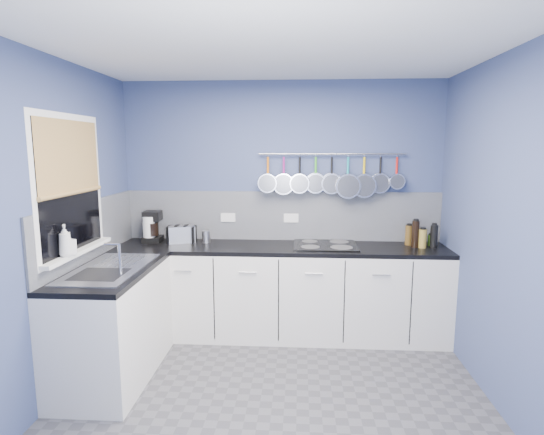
# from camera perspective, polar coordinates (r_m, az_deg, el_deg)

# --- Properties ---
(floor) EXTENTS (3.20, 3.00, 0.02)m
(floor) POSITION_cam_1_polar(r_m,az_deg,el_deg) (3.51, 0.05, -22.85)
(floor) COLOR #47474C
(floor) RESTS_ON ground
(ceiling) EXTENTS (3.20, 3.00, 0.02)m
(ceiling) POSITION_cam_1_polar(r_m,az_deg,el_deg) (3.05, 0.05, 21.65)
(ceiling) COLOR white
(ceiling) RESTS_ON ground
(wall_back) EXTENTS (3.20, 0.02, 2.50)m
(wall_back) POSITION_cam_1_polar(r_m,az_deg,el_deg) (4.53, 1.24, 1.51)
(wall_back) COLOR #3A4771
(wall_back) RESTS_ON ground
(wall_front) EXTENTS (3.20, 0.02, 2.50)m
(wall_front) POSITION_cam_1_polar(r_m,az_deg,el_deg) (1.59, -3.43, -12.93)
(wall_front) COLOR #3A4771
(wall_front) RESTS_ON ground
(wall_left) EXTENTS (0.02, 3.00, 2.50)m
(wall_left) POSITION_cam_1_polar(r_m,az_deg,el_deg) (3.52, -27.09, -1.67)
(wall_left) COLOR #3A4771
(wall_left) RESTS_ON ground
(wall_right) EXTENTS (0.02, 3.00, 2.50)m
(wall_right) POSITION_cam_1_polar(r_m,az_deg,el_deg) (3.35, 28.74, -2.30)
(wall_right) COLOR #3A4771
(wall_right) RESTS_ON ground
(backsplash_back) EXTENTS (3.20, 0.02, 0.50)m
(backsplash_back) POSITION_cam_1_polar(r_m,az_deg,el_deg) (4.52, 1.22, 0.21)
(backsplash_back) COLOR #93959D
(backsplash_back) RESTS_ON wall_back
(backsplash_left) EXTENTS (0.02, 1.80, 0.50)m
(backsplash_left) POSITION_cam_1_polar(r_m,az_deg,el_deg) (4.05, -22.43, -1.52)
(backsplash_left) COLOR #93959D
(backsplash_left) RESTS_ON wall_left
(cabinet_run_back) EXTENTS (3.20, 0.60, 0.86)m
(cabinet_run_back) POSITION_cam_1_polar(r_m,az_deg,el_deg) (4.41, 1.03, -9.65)
(cabinet_run_back) COLOR silver
(cabinet_run_back) RESTS_ON ground
(worktop_back) EXTENTS (3.20, 0.60, 0.04)m
(worktop_back) POSITION_cam_1_polar(r_m,az_deg,el_deg) (4.29, 1.05, -3.95)
(worktop_back) COLOR black
(worktop_back) RESTS_ON cabinet_run_back
(cabinet_run_left) EXTENTS (0.60, 1.20, 0.86)m
(cabinet_run_left) POSITION_cam_1_polar(r_m,az_deg,el_deg) (3.86, -19.81, -12.99)
(cabinet_run_left) COLOR silver
(cabinet_run_left) RESTS_ON ground
(worktop_left) EXTENTS (0.60, 1.20, 0.04)m
(worktop_left) POSITION_cam_1_polar(r_m,az_deg,el_deg) (3.72, -20.19, -6.54)
(worktop_left) COLOR black
(worktop_left) RESTS_ON cabinet_run_left
(window_frame) EXTENTS (0.01, 1.00, 1.10)m
(window_frame) POSITION_cam_1_polar(r_m,az_deg,el_deg) (3.73, -24.63, 3.70)
(window_frame) COLOR white
(window_frame) RESTS_ON wall_left
(window_glass) EXTENTS (0.01, 0.90, 1.00)m
(window_glass) POSITION_cam_1_polar(r_m,az_deg,el_deg) (3.73, -24.56, 3.70)
(window_glass) COLOR black
(window_glass) RESTS_ON wall_left
(bamboo_blind) EXTENTS (0.01, 0.90, 0.55)m
(bamboo_blind) POSITION_cam_1_polar(r_m,az_deg,el_deg) (3.71, -24.68, 7.16)
(bamboo_blind) COLOR tan
(bamboo_blind) RESTS_ON wall_left
(window_sill) EXTENTS (0.10, 0.98, 0.03)m
(window_sill) POSITION_cam_1_polar(r_m,az_deg,el_deg) (3.79, -23.78, -4.06)
(window_sill) COLOR white
(window_sill) RESTS_ON wall_left
(sink_unit) EXTENTS (0.50, 0.95, 0.01)m
(sink_unit) POSITION_cam_1_polar(r_m,az_deg,el_deg) (3.72, -20.21, -6.18)
(sink_unit) COLOR silver
(sink_unit) RESTS_ON worktop_left
(mixer_tap) EXTENTS (0.12, 0.08, 0.26)m
(mixer_tap) POSITION_cam_1_polar(r_m,az_deg,el_deg) (3.46, -19.08, -5.06)
(mixer_tap) COLOR silver
(mixer_tap) RESTS_ON worktop_left
(socket_left) EXTENTS (0.15, 0.01, 0.09)m
(socket_left) POSITION_cam_1_polar(r_m,az_deg,el_deg) (4.56, -5.70, 0.01)
(socket_left) COLOR white
(socket_left) RESTS_ON backsplash_back
(socket_right) EXTENTS (0.15, 0.01, 0.09)m
(socket_right) POSITION_cam_1_polar(r_m,az_deg,el_deg) (4.51, 2.49, -0.08)
(socket_right) COLOR white
(socket_right) RESTS_ON backsplash_back
(pot_rail) EXTENTS (1.45, 0.02, 0.02)m
(pot_rail) POSITION_cam_1_polar(r_m,az_deg,el_deg) (4.43, 7.76, 8.14)
(pot_rail) COLOR silver
(pot_rail) RESTS_ON wall_back
(soap_bottle_a) EXTENTS (0.12, 0.12, 0.24)m
(soap_bottle_a) POSITION_cam_1_polar(r_m,az_deg,el_deg) (3.57, -25.21, -2.72)
(soap_bottle_a) COLOR white
(soap_bottle_a) RESTS_ON window_sill
(soap_bottle_b) EXTENTS (0.10, 0.10, 0.17)m
(soap_bottle_b) POSITION_cam_1_polar(r_m,az_deg,el_deg) (3.62, -24.79, -3.08)
(soap_bottle_b) COLOR white
(soap_bottle_b) RESTS_ON window_sill
(paper_towel) EXTENTS (0.15, 0.15, 0.26)m
(paper_towel) POSITION_cam_1_polar(r_m,az_deg,el_deg) (4.56, -15.61, -1.54)
(paper_towel) COLOR white
(paper_towel) RESTS_ON worktop_back
(coffee_maker) EXTENTS (0.19, 0.20, 0.31)m
(coffee_maker) POSITION_cam_1_polar(r_m,az_deg,el_deg) (4.58, -15.22, -1.16)
(coffee_maker) COLOR black
(coffee_maker) RESTS_ON worktop_back
(toaster) EXTENTS (0.29, 0.23, 0.17)m
(toaster) POSITION_cam_1_polar(r_m,az_deg,el_deg) (4.52, -11.60, -2.12)
(toaster) COLOR silver
(toaster) RESTS_ON worktop_back
(canister) EXTENTS (0.10, 0.10, 0.12)m
(canister) POSITION_cam_1_polar(r_m,az_deg,el_deg) (4.47, -8.51, -2.47)
(canister) COLOR silver
(canister) RESTS_ON worktop_back
(hob) EXTENTS (0.61, 0.54, 0.01)m
(hob) POSITION_cam_1_polar(r_m,az_deg,el_deg) (4.33, 6.88, -3.53)
(hob) COLOR black
(hob) RESTS_ON worktop_back
(pan_0) EXTENTS (0.19, 0.12, 0.38)m
(pan_0) POSITION_cam_1_polar(r_m,az_deg,el_deg) (4.43, -0.54, 5.76)
(pan_0) COLOR silver
(pan_0) RESTS_ON pot_rail
(pan_1) EXTENTS (0.21, 0.08, 0.40)m
(pan_1) POSITION_cam_1_polar(r_m,az_deg,el_deg) (4.42, 1.52, 5.60)
(pan_1) COLOR silver
(pan_1) RESTS_ON pot_rail
(pan_2) EXTENTS (0.20, 0.11, 0.39)m
(pan_2) POSITION_cam_1_polar(r_m,az_deg,el_deg) (4.42, 3.59, 5.70)
(pan_2) COLOR silver
(pan_2) RESTS_ON pot_rail
(pan_3) EXTENTS (0.20, 0.05, 0.39)m
(pan_3) POSITION_cam_1_polar(r_m,az_deg,el_deg) (4.42, 5.66, 5.66)
(pan_3) COLOR silver
(pan_3) RESTS_ON pot_rail
(pan_4) EXTENTS (0.20, 0.07, 0.39)m
(pan_4) POSITION_cam_1_polar(r_m,az_deg,el_deg) (4.43, 7.72, 5.59)
(pan_4) COLOR silver
(pan_4) RESTS_ON pot_rail
(pan_5) EXTENTS (0.24, 0.11, 0.43)m
(pan_5) POSITION_cam_1_polar(r_m,az_deg,el_deg) (4.45, 9.76, 5.30)
(pan_5) COLOR silver
(pan_5) RESTS_ON pot_rail
(pan_6) EXTENTS (0.24, 0.09, 0.43)m
(pan_6) POSITION_cam_1_polar(r_m,az_deg,el_deg) (4.47, 11.80, 5.30)
(pan_6) COLOR silver
(pan_6) RESTS_ON pot_rail
(pan_7) EXTENTS (0.19, 0.05, 0.38)m
(pan_7) POSITION_cam_1_polar(r_m,az_deg,el_deg) (4.49, 13.82, 5.52)
(pan_7) COLOR silver
(pan_7) RESTS_ON pot_rail
(pan_8) EXTENTS (0.15, 0.08, 0.34)m
(pan_8) POSITION_cam_1_polar(r_m,az_deg,el_deg) (4.52, 15.82, 5.73)
(pan_8) COLOR silver
(pan_8) RESTS_ON pot_rail
(condiment_0) EXTENTS (0.07, 0.07, 0.11)m
(condiment_0) POSITION_cam_1_polar(r_m,az_deg,el_deg) (4.55, 19.88, -2.79)
(condiment_0) COLOR #3F721E
(condiment_0) RESTS_ON worktop_back
(condiment_1) EXTENTS (0.07, 0.07, 0.15)m
(condiment_1) POSITION_cam_1_polar(r_m,az_deg,el_deg) (4.52, 18.51, -2.51)
(condiment_1) COLOR brown
(condiment_1) RESTS_ON worktop_back
(condiment_2) EXTENTS (0.07, 0.07, 0.19)m
(condiment_2) POSITION_cam_1_polar(r_m,az_deg,el_deg) (4.51, 17.26, -2.20)
(condiment_2) COLOR brown
(condiment_2) RESTS_ON worktop_back
(condiment_3) EXTENTS (0.07, 0.07, 0.22)m
(condiment_3) POSITION_cam_1_polar(r_m,az_deg,el_deg) (4.46, 20.20, -2.31)
(condiment_3) COLOR black
(condiment_3) RESTS_ON worktop_back
(condiment_4) EXTENTS (0.07, 0.07, 0.18)m
(condiment_4) POSITION_cam_1_polar(r_m,az_deg,el_deg) (4.42, 18.90, -2.60)
(condiment_4) COLOR olive
(condiment_4) RESTS_ON worktop_back
(condiment_5) EXTENTS (0.07, 0.07, 0.26)m
(condiment_5) POSITION_cam_1_polar(r_m,az_deg,el_deg) (4.41, 18.04, -2.06)
(condiment_5) COLOR black
(condiment_5) RESTS_ON worktop_back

